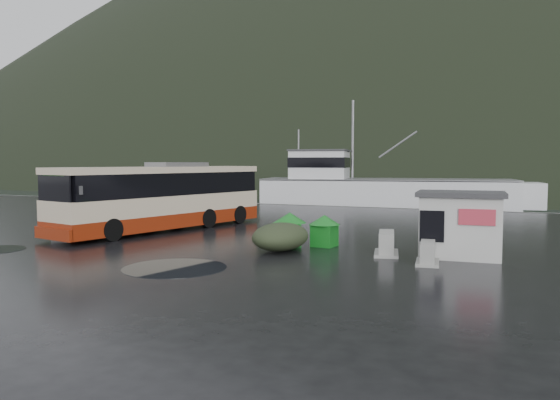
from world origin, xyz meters
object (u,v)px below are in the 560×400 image
at_px(waste_bin_left, 290,246).
at_px(jersey_barrier_a, 386,255).
at_px(coach_bus, 164,230).
at_px(waste_bin_right, 324,246).
at_px(white_van, 111,229).
at_px(fishing_trawler, 386,200).
at_px(jersey_barrier_b, 427,264).
at_px(dome_tent, 280,251).
at_px(ticket_kiosk, 460,257).

bearing_deg(waste_bin_left, jersey_barrier_a, -9.14).
distance_m(coach_bus, waste_bin_right, 9.49).
xyz_separation_m(white_van, waste_bin_right, (11.92, -1.02, 0.00)).
bearing_deg(fishing_trawler, jersey_barrier_a, -87.54).
bearing_deg(white_van, jersey_barrier_a, 8.62).
bearing_deg(jersey_barrier_b, jersey_barrier_a, 143.22).
distance_m(waste_bin_right, fishing_trawler, 28.08).
height_order(waste_bin_right, jersey_barrier_a, waste_bin_right).
height_order(white_van, dome_tent, white_van).
relative_size(waste_bin_left, dome_tent, 0.50).
bearing_deg(dome_tent, waste_bin_left, 96.22).
bearing_deg(waste_bin_left, coach_bus, 163.77).
bearing_deg(ticket_kiosk, jersey_barrier_a, -169.91).
distance_m(coach_bus, jersey_barrier_b, 14.43).
height_order(waste_bin_right, ticket_kiosk, ticket_kiosk).
bearing_deg(coach_bus, jersey_barrier_b, -4.19).
height_order(ticket_kiosk, fishing_trawler, fishing_trawler).
height_order(waste_bin_left, jersey_barrier_a, waste_bin_left).
distance_m(coach_bus, jersey_barrier_a, 12.48).
bearing_deg(ticket_kiosk, fishing_trawler, 103.61).
height_order(jersey_barrier_a, fishing_trawler, fishing_trawler).
bearing_deg(dome_tent, coach_bus, 155.73).
xyz_separation_m(coach_bus, ticket_kiosk, (14.69, -2.35, 0.00)).
bearing_deg(dome_tent, waste_bin_right, 54.51).
xyz_separation_m(dome_tent, fishing_trawler, (-2.19, 29.61, 0.00)).
xyz_separation_m(coach_bus, fishing_trawler, (5.87, 25.98, 0.00)).
relative_size(coach_bus, jersey_barrier_a, 7.07).
xyz_separation_m(waste_bin_left, waste_bin_right, (1.38, 0.41, 0.00)).
height_order(waste_bin_left, dome_tent, waste_bin_left).
xyz_separation_m(white_van, ticket_kiosk, (17.31, -1.47, 0.00)).
xyz_separation_m(coach_bus, jersey_barrier_b, (13.80, -4.24, 0.00)).
bearing_deg(coach_bus, dome_tent, -11.39).
relative_size(waste_bin_right, fishing_trawler, 0.05).
bearing_deg(fishing_trawler, coach_bus, -112.44).
bearing_deg(dome_tent, ticket_kiosk, 10.99).
bearing_deg(jersey_barrier_a, jersey_barrier_b, -36.78).
height_order(white_van, fishing_trawler, fishing_trawler).
distance_m(ticket_kiosk, jersey_barrier_a, 2.65).
height_order(dome_tent, jersey_barrier_a, dome_tent).
xyz_separation_m(waste_bin_left, ticket_kiosk, (6.77, -0.05, 0.00)).
bearing_deg(white_van, coach_bus, 35.25).
relative_size(waste_bin_right, jersey_barrier_b, 0.85).
distance_m(white_van, dome_tent, 11.03).
bearing_deg(white_van, waste_bin_left, 9.02).
bearing_deg(waste_bin_right, coach_bus, 168.47).
distance_m(white_van, fishing_trawler, 28.16).
height_order(white_van, jersey_barrier_a, white_van).
xyz_separation_m(waste_bin_left, dome_tent, (0.15, -1.33, 0.00)).
relative_size(dome_tent, fishing_trawler, 0.11).
distance_m(waste_bin_left, ticket_kiosk, 6.77).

